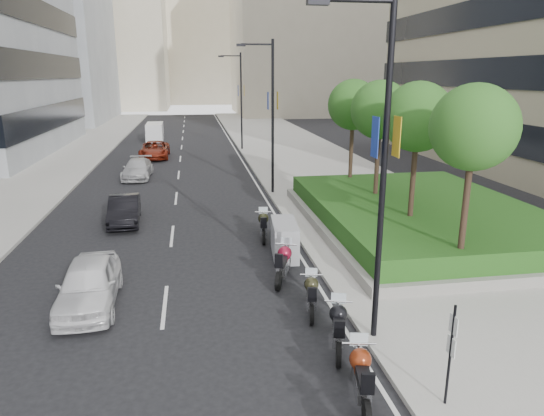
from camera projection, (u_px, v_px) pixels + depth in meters
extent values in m
plane|color=black|center=(220.00, 376.00, 11.78)|extent=(160.00, 160.00, 0.00)
cube|color=#9E9B93|center=(304.00, 158.00, 41.70)|extent=(10.00, 100.00, 0.15)
cube|color=#9E9B93|center=(45.00, 166.00, 38.41)|extent=(8.00, 100.00, 0.15)
cube|color=silver|center=(242.00, 161.00, 40.88)|extent=(0.12, 100.00, 0.01)
cube|color=silver|center=(180.00, 163.00, 40.07)|extent=(0.12, 100.00, 0.01)
cube|color=gray|center=(23.00, 18.00, 70.57)|extent=(22.00, 26.00, 30.00)
cube|color=#B7AD93|center=(314.00, 11.00, 86.49)|extent=(28.00, 24.00, 36.00)
cube|color=#B7AD93|center=(100.00, 24.00, 99.51)|extent=(26.00, 24.00, 34.00)
cube|color=#B7AD93|center=(197.00, 25.00, 121.12)|extent=(30.00, 24.00, 38.00)
cube|color=gray|center=(420.00, 223.00, 22.76)|extent=(10.00, 14.00, 0.40)
cube|color=#1E4C15|center=(421.00, 210.00, 22.60)|extent=(9.40, 13.40, 0.80)
cylinder|color=#332319|center=(464.00, 214.00, 16.23)|extent=(0.22, 0.22, 4.00)
sphere|color=#1C5B1C|center=(474.00, 127.00, 15.46)|extent=(2.80, 2.80, 2.80)
cylinder|color=#332319|center=(412.00, 188.00, 20.04)|extent=(0.22, 0.22, 4.00)
sphere|color=#1C5B1C|center=(418.00, 117.00, 19.26)|extent=(2.80, 2.80, 2.80)
cylinder|color=#332319|center=(377.00, 170.00, 23.84)|extent=(0.22, 0.22, 4.00)
sphere|color=#1C5B1C|center=(380.00, 110.00, 23.07)|extent=(2.80, 2.80, 2.80)
cylinder|color=#332319|center=(351.00, 156.00, 27.65)|extent=(0.22, 0.22, 4.00)
sphere|color=#1C5B1C|center=(353.00, 105.00, 26.87)|extent=(2.80, 2.80, 2.80)
cylinder|color=black|center=(383.00, 181.00, 12.20)|extent=(0.16, 0.16, 9.00)
cylinder|color=black|center=(357.00, 0.00, 10.94)|extent=(1.80, 0.10, 0.10)
cube|color=black|center=(318.00, 2.00, 10.81)|extent=(0.50, 0.22, 0.14)
cube|color=gold|center=(397.00, 137.00, 11.95)|extent=(0.02, 0.45, 1.00)
cube|color=#1B3697|center=(375.00, 137.00, 11.87)|extent=(0.02, 0.45, 1.00)
cylinder|color=black|center=(273.00, 120.00, 28.37)|extent=(0.16, 0.16, 9.00)
cylinder|color=black|center=(257.00, 44.00, 27.11)|extent=(1.80, 0.10, 0.10)
cube|color=black|center=(241.00, 45.00, 26.98)|extent=(0.50, 0.22, 0.14)
cube|color=gold|center=(277.00, 101.00, 28.12)|extent=(0.02, 0.45, 1.00)
cube|color=#1B3697|center=(268.00, 101.00, 28.03)|extent=(0.02, 0.45, 1.00)
cylinder|color=black|center=(241.00, 103.00, 45.48)|extent=(0.16, 0.16, 9.00)
cylinder|color=black|center=(231.00, 56.00, 44.22)|extent=(1.80, 0.10, 0.10)
cube|color=black|center=(221.00, 56.00, 44.09)|extent=(0.50, 0.22, 0.14)
cube|color=gold|center=(244.00, 91.00, 45.23)|extent=(0.02, 0.45, 1.00)
cube|color=#1B3697|center=(238.00, 91.00, 45.15)|extent=(0.02, 0.45, 1.00)
cylinder|color=black|center=(450.00, 359.00, 10.30)|extent=(0.06, 0.06, 2.50)
cube|color=silver|center=(453.00, 325.00, 10.08)|extent=(0.02, 0.32, 0.42)
cube|color=silver|center=(451.00, 346.00, 10.22)|extent=(0.02, 0.32, 0.42)
cylinder|color=black|center=(367.00, 416.00, 9.94)|extent=(0.25, 0.67, 0.65)
cylinder|color=black|center=(356.00, 368.00, 11.56)|extent=(0.25, 0.67, 0.65)
cube|color=silver|center=(362.00, 384.00, 10.65)|extent=(0.49, 0.94, 0.44)
sphere|color=maroon|center=(360.00, 359.00, 10.88)|extent=(0.51, 0.51, 0.51)
cube|color=black|center=(365.00, 380.00, 10.25)|extent=(0.45, 0.83, 0.17)
cylinder|color=silver|center=(359.00, 343.00, 11.09)|extent=(0.78, 0.21, 0.05)
cylinder|color=black|center=(339.00, 355.00, 12.10)|extent=(0.29, 0.64, 0.63)
cylinder|color=black|center=(337.00, 323.00, 13.67)|extent=(0.29, 0.64, 0.63)
cube|color=silver|center=(338.00, 333.00, 12.79)|extent=(0.53, 0.92, 0.43)
sphere|color=black|center=(338.00, 314.00, 13.01)|extent=(0.49, 0.49, 0.49)
cube|color=black|center=(339.00, 328.00, 12.41)|extent=(0.48, 0.82, 0.16)
cylinder|color=silver|center=(339.00, 301.00, 13.21)|extent=(0.74, 0.25, 0.05)
cylinder|color=black|center=(312.00, 315.00, 14.15)|extent=(0.24, 0.60, 0.59)
cylinder|color=black|center=(311.00, 293.00, 15.60)|extent=(0.24, 0.60, 0.59)
cube|color=silver|center=(311.00, 299.00, 14.79)|extent=(0.45, 0.85, 0.40)
sphere|color=#292817|center=(311.00, 284.00, 14.99)|extent=(0.45, 0.45, 0.45)
cube|color=black|center=(312.00, 294.00, 14.43)|extent=(0.41, 0.75, 0.15)
cylinder|color=silver|center=(311.00, 275.00, 15.18)|extent=(0.69, 0.20, 0.05)
cylinder|color=black|center=(278.00, 281.00, 16.37)|extent=(0.36, 0.66, 0.66)
cylinder|color=black|center=(287.00, 263.00, 17.98)|extent=(0.36, 0.66, 0.66)
cube|color=silver|center=(283.00, 267.00, 17.08)|extent=(0.63, 0.96, 0.45)
sphere|color=maroon|center=(285.00, 253.00, 17.30)|extent=(0.51, 0.51, 0.51)
cube|color=black|center=(281.00, 262.00, 16.69)|extent=(0.57, 0.85, 0.17)
cylinder|color=silver|center=(286.00, 244.00, 17.51)|extent=(0.75, 0.34, 0.05)
cylinder|color=black|center=(287.00, 256.00, 18.59)|extent=(0.20, 0.70, 0.69)
cylinder|color=black|center=(282.00, 241.00, 20.31)|extent=(0.20, 0.70, 0.69)
cube|color=gray|center=(285.00, 239.00, 19.35)|extent=(1.16, 2.42, 1.40)
cylinder|color=black|center=(264.00, 238.00, 20.75)|extent=(0.20, 0.63, 0.62)
cylinder|color=black|center=(263.00, 227.00, 22.30)|extent=(0.20, 0.63, 0.62)
cube|color=silver|center=(263.00, 229.00, 21.43)|extent=(0.41, 0.89, 0.42)
sphere|color=black|center=(263.00, 218.00, 21.65)|extent=(0.48, 0.48, 0.48)
cube|color=black|center=(264.00, 224.00, 21.06)|extent=(0.38, 0.78, 0.16)
cylinder|color=silver|center=(263.00, 212.00, 21.85)|extent=(0.74, 0.15, 0.05)
imported|color=white|center=(89.00, 284.00, 15.21)|extent=(1.91, 4.39, 1.47)
imported|color=black|center=(124.00, 210.00, 23.71)|extent=(1.67, 4.13, 1.33)
imported|color=#ADADAF|center=(137.00, 169.00, 34.11)|extent=(2.00, 4.59, 1.31)
imported|color=maroon|center=(155.00, 150.00, 42.18)|extent=(2.43, 5.22, 1.45)
cube|color=white|center=(155.00, 132.00, 53.09)|extent=(1.80, 4.56, 1.90)
cube|color=white|center=(154.00, 138.00, 51.58)|extent=(1.74, 1.12, 1.00)
cylinder|color=black|center=(147.00, 140.00, 51.60)|extent=(0.23, 0.63, 0.63)
cylinder|color=black|center=(161.00, 140.00, 51.82)|extent=(0.23, 0.63, 0.63)
cylinder|color=black|center=(150.00, 136.00, 54.52)|extent=(0.23, 0.63, 0.63)
cylinder|color=black|center=(163.00, 136.00, 54.75)|extent=(0.23, 0.63, 0.63)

